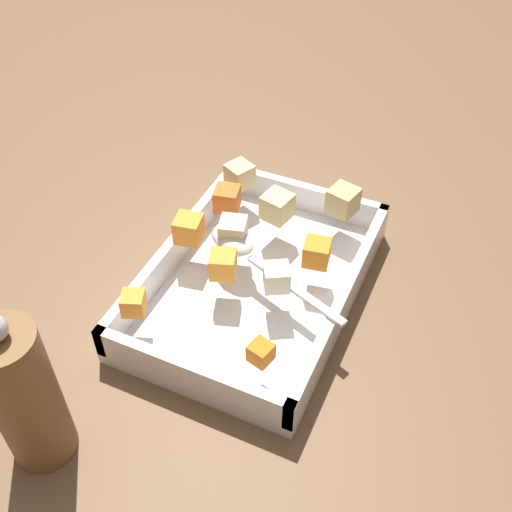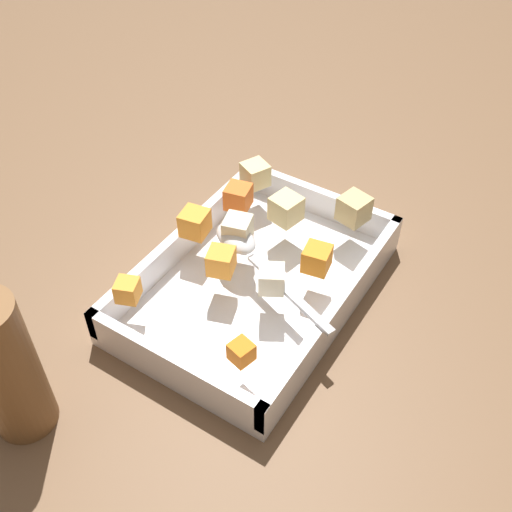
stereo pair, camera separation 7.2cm
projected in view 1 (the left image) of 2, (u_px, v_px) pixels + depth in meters
name	position (u px, v px, depth m)	size (l,w,h in m)	color
ground_plane	(252.00, 300.00, 0.76)	(4.00, 4.00, 0.00)	brown
baking_dish	(256.00, 284.00, 0.76)	(0.34, 0.23, 0.05)	silver
carrot_chunk_mid_right	(223.00, 264.00, 0.71)	(0.03, 0.03, 0.03)	orange
carrot_chunk_corner_sw	(261.00, 353.00, 0.62)	(0.02, 0.02, 0.02)	orange
carrot_chunk_mid_left	(133.00, 303.00, 0.67)	(0.02, 0.02, 0.02)	orange
carrot_chunk_rim_edge	(189.00, 229.00, 0.75)	(0.03, 0.03, 0.03)	orange
carrot_chunk_under_handle	(227.00, 199.00, 0.79)	(0.03, 0.03, 0.03)	orange
carrot_chunk_corner_nw	(317.00, 253.00, 0.72)	(0.03, 0.03, 0.03)	orange
potato_chunk_near_left	(343.00, 200.00, 0.79)	(0.03, 0.03, 0.03)	tan
potato_chunk_front_center	(233.00, 231.00, 0.75)	(0.03, 0.03, 0.03)	beige
potato_chunk_center	(277.00, 206.00, 0.78)	(0.03, 0.03, 0.03)	#E0CC89
potato_chunk_far_right	(277.00, 277.00, 0.69)	(0.03, 0.03, 0.03)	beige
potato_chunk_heap_side	(240.00, 175.00, 0.83)	(0.03, 0.03, 0.03)	#E0CC89
serving_spoon	(240.00, 246.00, 0.74)	(0.10, 0.20, 0.02)	silver
pepper_mill	(24.00, 396.00, 0.56)	(0.06, 0.06, 0.20)	brown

